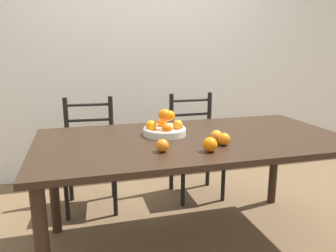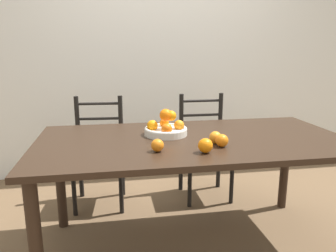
{
  "view_description": "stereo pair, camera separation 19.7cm",
  "coord_description": "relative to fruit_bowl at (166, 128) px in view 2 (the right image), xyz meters",
  "views": [
    {
      "loc": [
        -0.71,
        -1.93,
        1.34
      ],
      "look_at": [
        -0.16,
        0.03,
        0.86
      ],
      "focal_mm": 35.0,
      "sensor_mm": 36.0,
      "label": 1
    },
    {
      "loc": [
        -0.52,
        -1.98,
        1.34
      ],
      "look_at": [
        -0.16,
        0.03,
        0.86
      ],
      "focal_mm": 35.0,
      "sensor_mm": 36.0,
      "label": 2
    }
  ],
  "objects": [
    {
      "name": "ground_plane",
      "position": [
        0.16,
        -0.11,
        -0.83
      ],
      "size": [
        12.0,
        12.0,
        0.0
      ],
      "primitive_type": "plane",
      "color": "brown"
    },
    {
      "name": "orange_loose_3",
      "position": [
        -0.11,
        -0.35,
        -0.01
      ],
      "size": [
        0.07,
        0.07,
        0.07
      ],
      "color": "orange",
      "rests_on": "dining_table"
    },
    {
      "name": "orange_loose_1",
      "position": [
        0.15,
        -0.42,
        -0.01
      ],
      "size": [
        0.08,
        0.08,
        0.08
      ],
      "color": "orange",
      "rests_on": "dining_table"
    },
    {
      "name": "fruit_bowl",
      "position": [
        0.0,
        0.0,
        0.0
      ],
      "size": [
        0.29,
        0.29,
        0.18
      ],
      "color": "silver",
      "rests_on": "dining_table"
    },
    {
      "name": "dining_table",
      "position": [
        0.16,
        -0.11,
        -0.13
      ],
      "size": [
        1.99,
        1.02,
        0.78
      ],
      "color": "black",
      "rests_on": "ground_plane"
    },
    {
      "name": "wall_back",
      "position": [
        0.16,
        1.42,
        0.47
      ],
      "size": [
        8.0,
        0.06,
        2.6
      ],
      "color": "silver",
      "rests_on": "ground_plane"
    },
    {
      "name": "chair_left",
      "position": [
        -0.47,
        0.68,
        -0.37
      ],
      "size": [
        0.45,
        0.43,
        0.94
      ],
      "rotation": [
        0.0,
        0.0,
        -0.07
      ],
      "color": "black",
      "rests_on": "ground_plane"
    },
    {
      "name": "orange_loose_2",
      "position": [
        0.28,
        -0.33,
        -0.01
      ],
      "size": [
        0.08,
        0.08,
        0.08
      ],
      "color": "orange",
      "rests_on": "dining_table"
    },
    {
      "name": "orange_loose_0",
      "position": [
        0.26,
        -0.25,
        -0.01
      ],
      "size": [
        0.08,
        0.08,
        0.08
      ],
      "color": "orange",
      "rests_on": "dining_table"
    },
    {
      "name": "chair_right",
      "position": [
        0.48,
        0.68,
        -0.37
      ],
      "size": [
        0.42,
        0.4,
        0.94
      ],
      "rotation": [
        0.0,
        0.0,
        0.0
      ],
      "color": "black",
      "rests_on": "ground_plane"
    }
  ]
}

